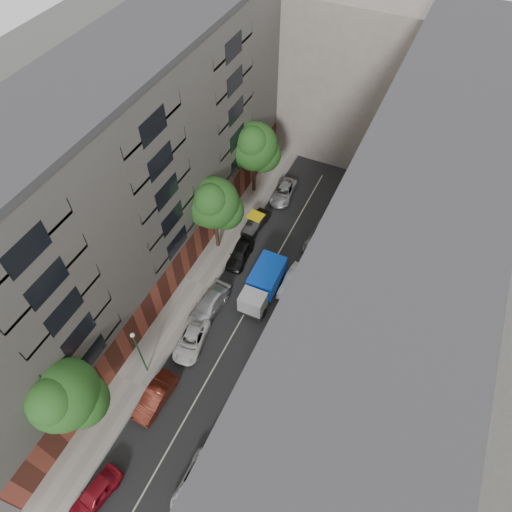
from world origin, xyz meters
The scene contains 25 objects.
ground centered at (0.00, 0.00, 0.00)m, with size 120.00×120.00×0.00m, color #4C4C49.
road_surface centered at (0.00, 0.00, 0.01)m, with size 8.00×44.00×0.02m, color black.
sidewalk_left centered at (-5.50, 0.00, 0.07)m, with size 3.00×44.00×0.15m, color gray.
sidewalk_right centered at (5.50, 0.00, 0.07)m, with size 3.00×44.00×0.15m, color gray.
building_left centered at (-11.00, 0.00, 10.00)m, with size 8.00×44.00×20.00m, color #4E4C49.
building_right centered at (11.00, 0.00, 10.00)m, with size 8.00×44.00×20.00m, color #BBAE91.
building_endcap centered at (0.00, 28.00, 9.00)m, with size 18.00×12.00×18.00m, color gray.
tarp_truck centered at (0.60, 1.58, 1.53)m, with size 2.51×6.04×2.78m.
car_left_0 centered at (-2.80, -19.00, 0.70)m, with size 1.66×4.13×1.41m, color maroon.
car_left_1 centered at (-2.80, -11.40, 0.74)m, with size 1.56×4.48×1.48m, color #4C180F.
car_left_2 centered at (-2.80, -5.80, 0.65)m, with size 2.15×4.67×1.30m, color silver.
car_left_3 centered at (-3.11, -2.07, 0.73)m, with size 2.04×5.01×1.45m, color silver.
car_left_4 centered at (-3.23, 4.53, 0.74)m, with size 1.75×4.35×1.48m, color black.
car_left_5 centered at (-3.60, 9.00, 0.67)m, with size 1.41×4.04×1.33m, color black.
car_left_6 centered at (-2.80, 14.60, 0.65)m, with size 2.16×4.68×1.30m, color #B7B6BB.
car_right_0 centered at (3.20, -15.50, 0.65)m, with size 2.17×4.70×1.31m, color silver.
car_right_1 centered at (3.60, -10.80, 0.71)m, with size 1.99×4.90×1.42m, color gray.
car_right_2 centered at (3.54, -4.60, 0.69)m, with size 1.64×4.07×1.39m, color black.
car_right_3 centered at (2.80, 3.60, 0.72)m, with size 1.52×4.35×1.43m, color silver.
car_right_4 centered at (3.26, 9.80, 0.69)m, with size 2.29×4.97×1.38m, color gray.
tree_near centered at (-6.30, -15.47, 6.11)m, with size 5.25×4.97×8.85m.
tree_mid centered at (-5.90, 4.89, 5.98)m, with size 5.14×4.85×8.65m.
tree_far centered at (-6.07, 13.89, 6.07)m, with size 5.37×5.11×8.85m.
lamp_post centered at (-4.90, -9.60, 3.92)m, with size 0.36×0.36×6.07m.
pedestrian centered at (6.40, 4.65, 1.11)m, with size 0.70×0.46×1.92m, color black.
Camera 1 is at (10.29, -20.73, 35.62)m, focal length 32.00 mm.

